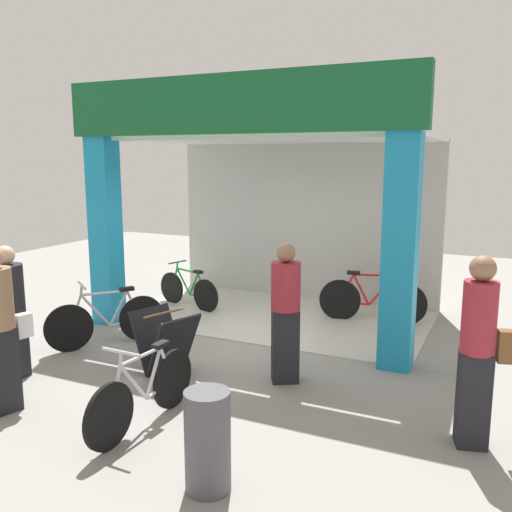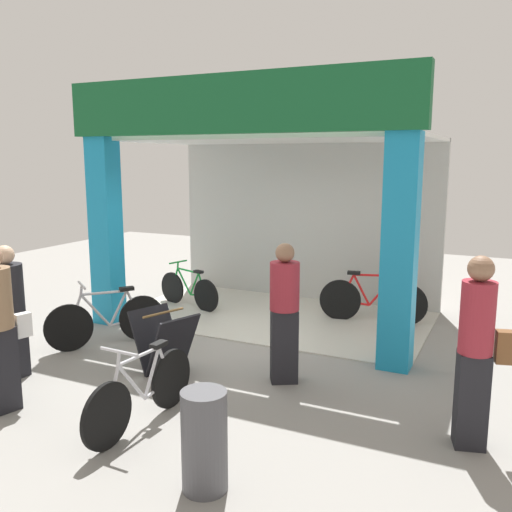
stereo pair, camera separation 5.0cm
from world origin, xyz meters
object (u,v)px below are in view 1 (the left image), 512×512
trash_bin (208,441)px  pedestrian_1 (478,350)px  pedestrian_0 (8,309)px  sandwich_board_sign (165,342)px  bicycle_parked_1 (144,392)px  bicycle_inside_0 (372,300)px  pedestrian_3 (285,311)px  bicycle_parked_0 (107,320)px  bicycle_inside_1 (188,290)px

trash_bin → pedestrian_1: bearing=41.1°
pedestrian_0 → trash_bin: 3.52m
sandwich_board_sign → bicycle_parked_1: bearing=-64.1°
bicycle_inside_0 → pedestrian_3: (-0.37, -2.80, 0.49)m
pedestrian_0 → trash_bin: bearing=-16.9°
sandwich_board_sign → pedestrian_0: bearing=-150.3°
bicycle_inside_0 → bicycle_parked_0: bicycle_inside_0 is taller
sandwich_board_sign → trash_bin: 2.59m
sandwich_board_sign → pedestrian_1: size_ratio=0.49×
sandwich_board_sign → trash_bin: (1.73, -1.93, 0.03)m
bicycle_parked_1 → pedestrian_1: (2.98, 0.98, 0.57)m
bicycle_parked_0 → pedestrian_3: 2.80m
bicycle_inside_1 → bicycle_parked_1: bearing=-63.7°
bicycle_parked_0 → trash_bin: bearing=-38.2°
pedestrian_0 → pedestrian_3: 3.33m
bicycle_parked_1 → bicycle_inside_0: bearing=74.7°
sandwich_board_sign → pedestrian_3: size_ratio=0.53×
bicycle_inside_0 → bicycle_parked_1: bicycle_inside_0 is taller
sandwich_board_sign → bicycle_inside_0: bearing=59.7°
bicycle_parked_0 → bicycle_parked_1: bearing=-42.0°
bicycle_inside_0 → bicycle_parked_1: size_ratio=1.05×
sandwich_board_sign → bicycle_parked_0: bearing=161.1°
bicycle_parked_0 → trash_bin: size_ratio=1.65×
bicycle_inside_1 → pedestrian_3: pedestrian_3 is taller
bicycle_inside_1 → bicycle_parked_1: bicycle_parked_1 is taller
bicycle_inside_1 → bicycle_inside_0: bearing=9.2°
bicycle_inside_0 → bicycle_inside_1: 3.19m
pedestrian_1 → pedestrian_3: (-2.13, 0.64, -0.06)m
pedestrian_0 → pedestrian_1: size_ratio=0.90×
pedestrian_3 → sandwich_board_sign: bearing=-166.8°
bicycle_inside_0 → bicycle_parked_1: (-1.21, -4.43, -0.02)m
bicycle_inside_0 → pedestrian_1: pedestrian_1 is taller
bicycle_inside_1 → pedestrian_1: pedestrian_1 is taller
bicycle_parked_0 → sandwich_board_sign: size_ratio=1.56×
pedestrian_3 → bicycle_parked_1: bearing=-117.5°
bicycle_inside_0 → bicycle_parked_0: 4.13m
pedestrian_1 → trash_bin: size_ratio=2.15×
bicycle_parked_1 → trash_bin: (1.11, -0.65, 0.06)m
pedestrian_1 → trash_bin: (-1.87, -1.63, -0.51)m
bicycle_inside_1 → pedestrian_0: size_ratio=0.88×
sandwich_board_sign → pedestrian_0: pedestrian_0 is taller
bicycle_inside_0 → sandwich_board_sign: bearing=-120.3°
pedestrian_0 → bicycle_parked_0: bearing=76.6°
sandwich_board_sign → pedestrian_0: size_ratio=0.55×
bicycle_inside_1 → pedestrian_0: pedestrian_0 is taller
bicycle_parked_0 → sandwich_board_sign: bicycle_parked_0 is taller
sandwich_board_sign → trash_bin: size_ratio=1.06×
pedestrian_1 → pedestrian_3: 2.23m
bicycle_parked_0 → pedestrian_1: pedestrian_1 is taller
bicycle_inside_1 → pedestrian_3: size_ratio=0.85×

